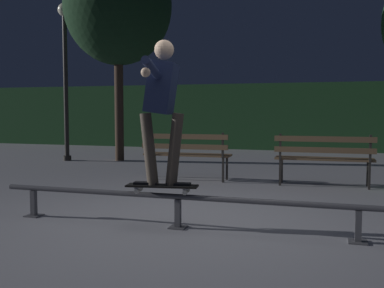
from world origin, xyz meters
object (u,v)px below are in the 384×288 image
Objects in this scene: park_bench_leftmost at (186,151)px; park_bench_left_center at (324,155)px; tree_far_left at (118,6)px; lamp_post_left at (65,61)px; skateboarder at (162,100)px; skateboard at (162,186)px; grind_rail at (178,201)px.

park_bench_left_center is at bearing 0.00° from park_bench_leftmost.
tree_far_left is 1.36× the size of lamp_post_left.
lamp_post_left is at bearing 130.82° from skateboarder.
lamp_post_left is at bearing 160.95° from park_bench_left_center.
tree_far_left is at bearing 120.33° from skateboard.
lamp_post_left is (-4.65, 5.38, 1.10)m from skateboarder.
park_bench_left_center reaches higher than grind_rail.
park_bench_leftmost is at bearing 180.00° from park_bench_left_center.
tree_far_left is (-5.00, 2.56, 3.29)m from park_bench_left_center.
skateboard reaches higher than grind_rail.
tree_far_left is at bearing 120.36° from skateboarder.
skateboarder reaches higher than park_bench_left_center.
park_bench_left_center is 0.41× the size of lamp_post_left.
tree_far_left is (-3.56, 5.78, 3.54)m from grind_rail.
tree_far_left is (-3.38, 5.78, 3.39)m from skateboard.
tree_far_left reaches higher than lamp_post_left.
tree_far_left is at bearing 152.91° from park_bench_left_center.
tree_far_left is at bearing 17.28° from lamp_post_left.
skateboarder is at bearing -49.18° from lamp_post_left.
lamp_post_left reaches higher than skateboarder.
skateboarder is 7.13m from tree_far_left.
skateboarder reaches higher than grind_rail.
tree_far_left is (-2.60, 2.56, 3.29)m from park_bench_leftmost.
skateboard is 0.51× the size of skateboarder.
lamp_post_left reaches higher than park_bench_left_center.
tree_far_left reaches higher than park_bench_leftmost.
lamp_post_left reaches higher than skateboard.
skateboard is at bearing -116.77° from park_bench_left_center.
park_bench_leftmost is at bearing 103.63° from skateboarder.
tree_far_left is 1.89m from lamp_post_left.
park_bench_leftmost reaches higher than skateboard.
skateboarder is 3.42m from park_bench_leftmost.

